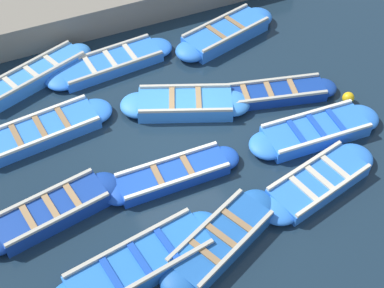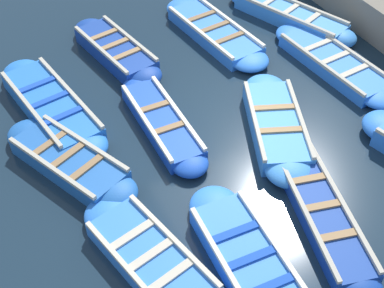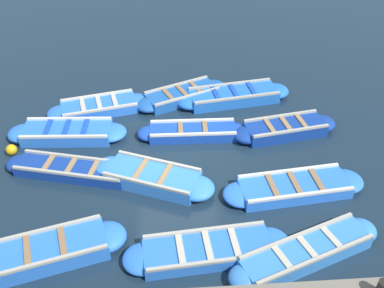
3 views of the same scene
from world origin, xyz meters
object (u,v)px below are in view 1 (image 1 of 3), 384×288
object	(u,v)px
boat_far_corner	(185,104)
boat_stern_in	(33,77)
boat_bow_out	(111,63)
boat_inner_gap	(140,264)
boat_alongside	(268,94)
boat_outer_right	(52,212)
boat_near_quay	(173,175)
boat_broadside	(221,241)
boat_outer_left	(225,34)
buoy_orange_near	(348,98)
boat_mid_row	(318,182)
boat_centre	(315,131)
boat_drifting	(41,131)

from	to	relation	value
boat_far_corner	boat_stern_in	bearing A→B (deg)	51.50
boat_far_corner	boat_bow_out	bearing A→B (deg)	26.64
boat_inner_gap	boat_alongside	bearing A→B (deg)	-55.14
boat_outer_right	boat_near_quay	bearing A→B (deg)	-91.65
boat_outer_right	boat_broadside	bearing A→B (deg)	-125.40
boat_outer_left	buoy_orange_near	xyz separation A→B (m)	(-3.77, -1.70, -0.05)
boat_outer_left	boat_mid_row	bearing A→B (deg)	174.43
boat_alongside	boat_outer_left	world-z (taller)	boat_outer_left
boat_broadside	boat_far_corner	xyz separation A→B (m)	(4.04, -0.97, 0.01)
boat_broadside	boat_centre	distance (m)	3.97
boat_stern_in	boat_bow_out	size ratio (longest dim) A/B	0.99
boat_near_quay	boat_alongside	size ratio (longest dim) A/B	0.87
boat_drifting	boat_bow_out	distance (m)	3.02
boat_broadside	buoy_orange_near	size ratio (longest dim) A/B	10.67
boat_far_corner	boat_outer_left	distance (m)	3.24
boat_inner_gap	boat_stern_in	bearing A→B (deg)	5.95
boat_alongside	buoy_orange_near	size ratio (longest dim) A/B	12.20
buoy_orange_near	boat_inner_gap	bearing A→B (deg)	109.69
boat_alongside	boat_outer_left	size ratio (longest dim) A/B	1.04
boat_mid_row	boat_drifting	bearing A→B (deg)	52.31
boat_alongside	boat_stern_in	size ratio (longest dim) A/B	1.00
boat_far_corner	boat_outer_right	distance (m)	4.39
boat_near_quay	boat_far_corner	size ratio (longest dim) A/B	0.96
boat_broadside	boat_bow_out	size ratio (longest dim) A/B	0.87
boat_near_quay	boat_drifting	distance (m)	3.54
buoy_orange_near	boat_far_corner	bearing A→B (deg)	69.59
boat_inner_gap	boat_bow_out	world-z (taller)	boat_inner_gap
boat_alongside	boat_outer_left	xyz separation A→B (m)	(2.79, -0.13, 0.06)
boat_alongside	boat_mid_row	xyz separation A→B (m)	(-3.04, 0.44, 0.01)
boat_near_quay	buoy_orange_near	distance (m)	5.21
boat_alongside	boat_stern_in	distance (m)	6.36
boat_centre	boat_far_corner	bearing A→B (deg)	49.35
boat_outer_left	boat_drifting	bearing A→B (deg)	106.14
buoy_orange_near	boat_alongside	bearing A→B (deg)	61.73
boat_drifting	boat_stern_in	world-z (taller)	boat_stern_in
boat_mid_row	boat_stern_in	bearing A→B (deg)	39.27
boat_alongside	boat_near_quay	bearing A→B (deg)	114.02
boat_alongside	boat_centre	world-z (taller)	boat_centre
buoy_orange_near	boat_bow_out	bearing A→B (deg)	53.13
boat_outer_right	buoy_orange_near	world-z (taller)	boat_outer_right
boat_near_quay	boat_inner_gap	world-z (taller)	boat_inner_gap
boat_stern_in	boat_centre	size ratio (longest dim) A/B	1.06
boat_outer_left	boat_broadside	bearing A→B (deg)	152.72
boat_near_quay	boat_mid_row	bearing A→B (deg)	-117.94
boat_drifting	boat_inner_gap	world-z (taller)	boat_inner_gap
boat_near_quay	boat_stern_in	bearing A→B (deg)	24.88
boat_outer_right	boat_drifting	bearing A→B (deg)	-7.79
boat_mid_row	buoy_orange_near	xyz separation A→B (m)	(2.06, -2.27, -0.00)
boat_drifting	boat_inner_gap	distance (m)	4.55
boat_near_quay	buoy_orange_near	size ratio (longest dim) A/B	10.65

